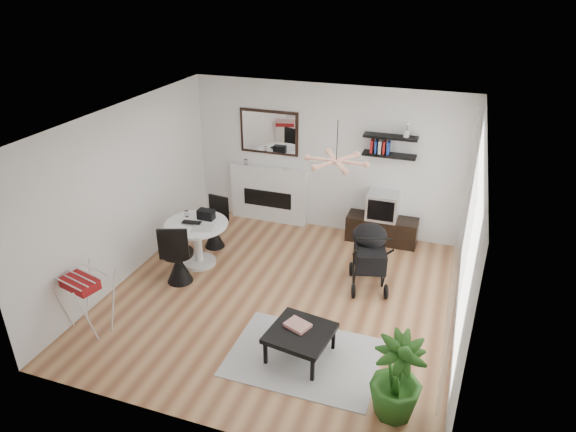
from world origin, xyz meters
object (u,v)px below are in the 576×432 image
(tv_console, at_px, (382,229))
(potted_plant, at_px, (397,378))
(fireplace, at_px, (269,187))
(drying_rack, at_px, (87,301))
(stroller, at_px, (369,258))
(dining_table, at_px, (197,237))
(crt_tv, at_px, (383,206))
(coffee_table, at_px, (300,334))

(tv_console, height_order, potted_plant, potted_plant)
(fireplace, height_order, drying_rack, fireplace)
(stroller, bearing_deg, dining_table, 170.67)
(drying_rack, bearing_deg, crt_tv, 63.88)
(stroller, bearing_deg, crt_tv, 76.38)
(fireplace, distance_m, dining_table, 2.00)
(dining_table, xyz_separation_m, stroller, (2.77, 0.32, -0.03))
(tv_console, bearing_deg, drying_rack, -130.99)
(tv_console, xyz_separation_m, coffee_table, (-0.44, -3.39, 0.12))
(tv_console, distance_m, crt_tv, 0.47)
(dining_table, xyz_separation_m, coffee_table, (2.29, -1.61, -0.14))
(crt_tv, xyz_separation_m, coffee_table, (-0.42, -3.38, -0.35))
(fireplace, height_order, crt_tv, fireplace)
(crt_tv, bearing_deg, potted_plant, -78.02)
(stroller, height_order, potted_plant, stroller)
(drying_rack, distance_m, potted_plant, 4.11)
(potted_plant, bearing_deg, drying_rack, 178.12)
(fireplace, relative_size, dining_table, 2.11)
(dining_table, height_order, drying_rack, drying_rack)
(tv_console, relative_size, crt_tv, 2.31)
(fireplace, distance_m, tv_console, 2.27)
(crt_tv, xyz_separation_m, drying_rack, (-3.28, -3.79, -0.25))
(stroller, distance_m, coffee_table, 1.99)
(crt_tv, bearing_deg, stroller, -87.72)
(drying_rack, height_order, potted_plant, potted_plant)
(tv_console, distance_m, potted_plant, 4.02)
(crt_tv, xyz_separation_m, stroller, (0.06, -1.45, -0.24))
(fireplace, relative_size, tv_console, 1.74)
(tv_console, bearing_deg, potted_plant, -78.26)
(fireplace, height_order, stroller, fireplace)
(coffee_table, bearing_deg, dining_table, 144.81)
(drying_rack, relative_size, stroller, 0.79)
(drying_rack, bearing_deg, dining_table, 89.07)
(fireplace, height_order, dining_table, fireplace)
(crt_tv, height_order, coffee_table, crt_tv)
(drying_rack, xyz_separation_m, coffee_table, (2.85, 0.41, -0.10))
(crt_tv, bearing_deg, dining_table, -146.87)
(dining_table, bearing_deg, coffee_table, -35.19)
(drying_rack, bearing_deg, stroller, 49.77)
(tv_console, distance_m, stroller, 1.47)
(dining_table, relative_size, drying_rack, 1.20)
(coffee_table, relative_size, potted_plant, 0.83)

